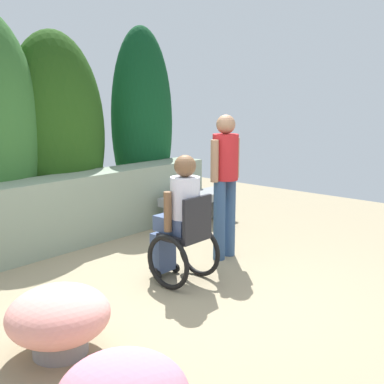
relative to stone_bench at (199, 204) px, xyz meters
name	(u,v)px	position (x,y,z in m)	size (l,w,h in m)	color
ground_plane	(181,296)	(-2.12, -1.58, -0.31)	(10.84, 10.84, 0.00)	gray
stone_retaining_wall	(53,214)	(-2.12, 0.59, 0.15)	(5.18, 0.51, 0.91)	gray
hedge_backdrop	(11,137)	(-2.26, 1.23, 1.08)	(5.62, 1.10, 2.99)	#387430
stone_bench	(199,204)	(0.00, 0.00, 0.00)	(1.32, 0.42, 0.47)	gray
person_in_wheelchair	(181,224)	(-1.84, -1.33, 0.31)	(0.53, 0.66, 1.33)	black
person_standing_companion	(225,177)	(-0.95, -1.21, 0.67)	(0.49, 0.30, 1.69)	#324E74
flower_pot_red_accent	(59,318)	(-3.47, -1.59, -0.03)	(0.76, 0.76, 0.52)	gray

